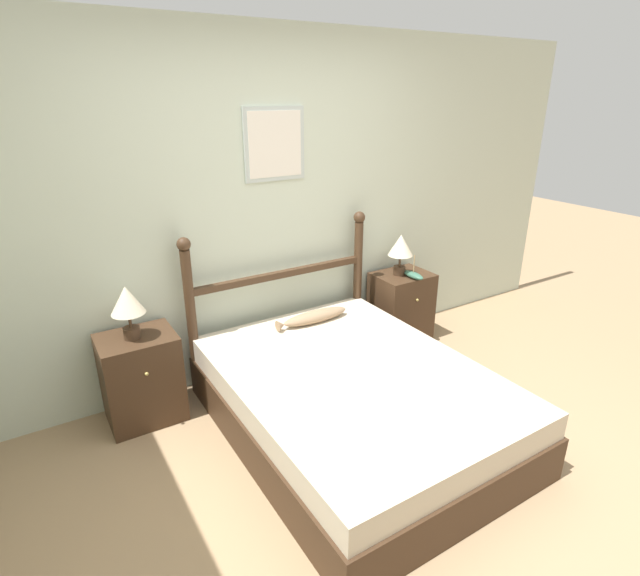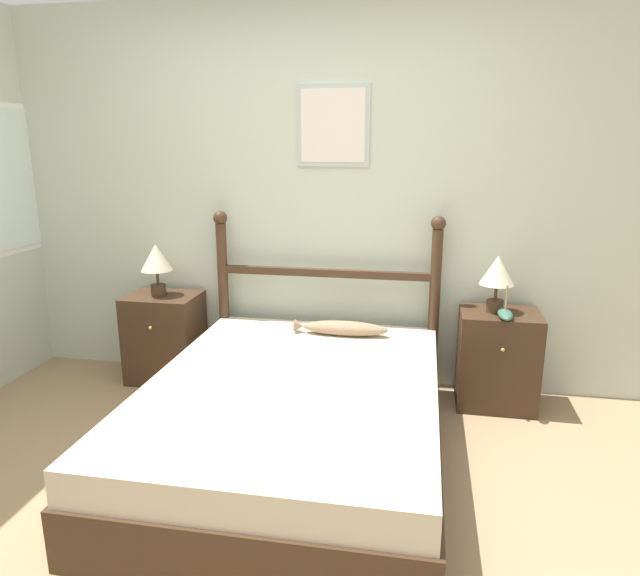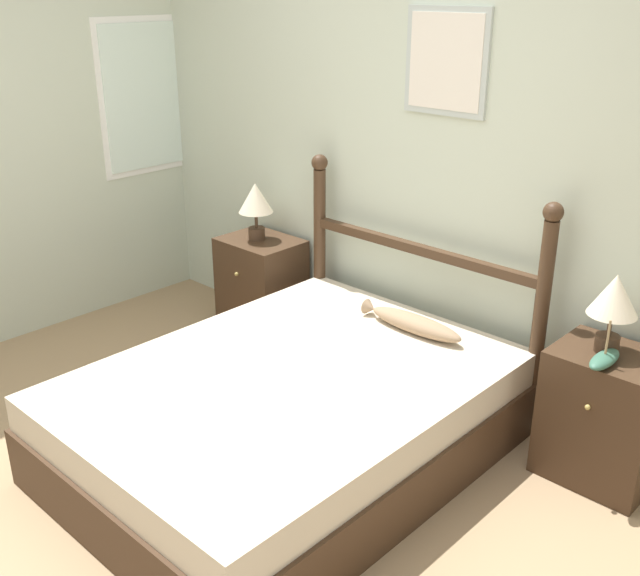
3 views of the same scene
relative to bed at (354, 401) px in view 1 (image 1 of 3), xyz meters
The scene contains 10 objects.
ground_plane 0.66m from the bed, 99.46° to the right, with size 16.00×16.00×0.00m, color #9E7F5B.
wall_back 1.54m from the bed, 95.13° to the left, with size 6.40×0.08×2.55m.
bed is the anchor object (origin of this frame).
headboard 1.08m from the bed, 90.00° to the left, with size 1.54×0.09×1.20m.
nightstand_left 1.43m from the bed, 142.48° to the left, with size 0.49×0.41×0.62m.
nightstand_right 1.43m from the bed, 37.52° to the left, with size 0.49×0.41×0.62m.
table_lamp_left 1.57m from the bed, 143.28° to the left, with size 0.21×0.21×0.36m.
table_lamp_right 1.54m from the bed, 38.66° to the left, with size 0.21×0.21×0.36m.
model_boat 1.43m from the bed, 33.22° to the left, with size 0.08×0.23×0.21m.
fish_pillow 0.81m from the bed, 78.80° to the left, with size 0.60×0.13×0.09m.
Camera 1 is at (-1.54, -1.61, 2.10)m, focal length 28.00 mm.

